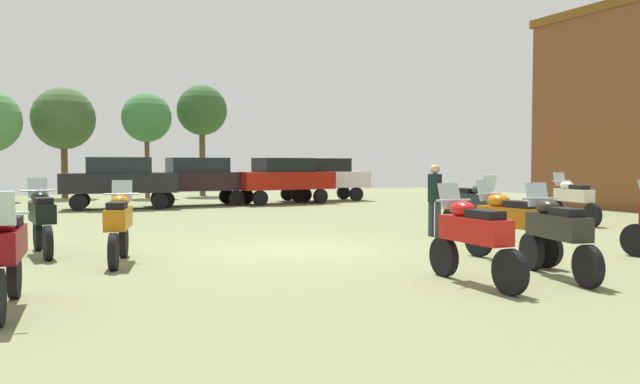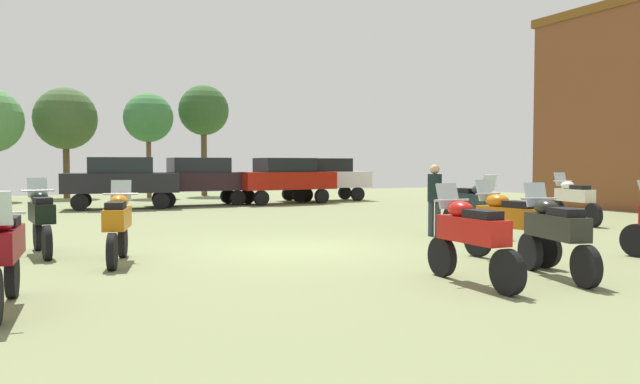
{
  "view_description": "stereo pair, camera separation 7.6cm",
  "coord_description": "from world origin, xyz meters",
  "px_view_note": "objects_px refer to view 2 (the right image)",
  "views": [
    {
      "loc": [
        -5.12,
        -11.57,
        1.78
      ],
      "look_at": [
        1.99,
        2.75,
        1.04
      ],
      "focal_mm": 34.81,
      "sensor_mm": 36.0,
      "label": 1
    },
    {
      "loc": [
        -5.05,
        -11.6,
        1.78
      ],
      "look_at": [
        1.99,
        2.75,
        1.04
      ],
      "focal_mm": 34.81,
      "sensor_mm": 36.0,
      "label": 2
    }
  ],
  "objects_px": {
    "car_6": "(323,176)",
    "car_3": "(199,178)",
    "motorcycle_3": "(3,251)",
    "motorcycle_4": "(118,223)",
    "car_4": "(121,179)",
    "tree_1": "(204,111)",
    "motorcycle_9": "(508,222)",
    "motorcycle_6": "(574,199)",
    "person_1": "(435,194)",
    "motorcycle_1": "(472,205)",
    "car_2": "(285,177)",
    "motorcycle_7": "(555,232)",
    "tree_4": "(148,118)",
    "tree_5": "(66,119)",
    "motorcycle_11": "(41,218)",
    "motorcycle_8": "(471,236)"
  },
  "relations": [
    {
      "from": "motorcycle_6",
      "to": "car_6",
      "type": "xyz_separation_m",
      "value": [
        -1.47,
        13.35,
        0.43
      ]
    },
    {
      "from": "motorcycle_6",
      "to": "motorcycle_9",
      "type": "relative_size",
      "value": 1.08
    },
    {
      "from": "motorcycle_7",
      "to": "tree_4",
      "type": "relative_size",
      "value": 0.39
    },
    {
      "from": "car_4",
      "to": "tree_1",
      "type": "bearing_deg",
      "value": -23.7
    },
    {
      "from": "motorcycle_1",
      "to": "car_2",
      "type": "relative_size",
      "value": 0.51
    },
    {
      "from": "car_6",
      "to": "car_3",
      "type": "bearing_deg",
      "value": 99.78
    },
    {
      "from": "motorcycle_1",
      "to": "motorcycle_6",
      "type": "relative_size",
      "value": 0.98
    },
    {
      "from": "motorcycle_11",
      "to": "car_2",
      "type": "bearing_deg",
      "value": 45.5
    },
    {
      "from": "car_2",
      "to": "motorcycle_11",
      "type": "bearing_deg",
      "value": 135.8
    },
    {
      "from": "motorcycle_7",
      "to": "motorcycle_3",
      "type": "bearing_deg",
      "value": -174.58
    },
    {
      "from": "motorcycle_1",
      "to": "car_2",
      "type": "distance_m",
      "value": 13.06
    },
    {
      "from": "car_4",
      "to": "tree_1",
      "type": "xyz_separation_m",
      "value": [
        5.63,
        8.42,
        3.45
      ]
    },
    {
      "from": "car_6",
      "to": "car_4",
      "type": "bearing_deg",
      "value": 100.96
    },
    {
      "from": "motorcycle_7",
      "to": "car_6",
      "type": "height_order",
      "value": "car_6"
    },
    {
      "from": "car_2",
      "to": "tree_5",
      "type": "bearing_deg",
      "value": 38.07
    },
    {
      "from": "motorcycle_4",
      "to": "tree_5",
      "type": "height_order",
      "value": "tree_5"
    },
    {
      "from": "car_4",
      "to": "tree_1",
      "type": "relative_size",
      "value": 0.75
    },
    {
      "from": "motorcycle_11",
      "to": "tree_4",
      "type": "distance_m",
      "value": 20.72
    },
    {
      "from": "motorcycle_4",
      "to": "tree_1",
      "type": "distance_m",
      "value": 23.68
    },
    {
      "from": "motorcycle_9",
      "to": "tree_5",
      "type": "relative_size",
      "value": 0.38
    },
    {
      "from": "motorcycle_4",
      "to": "car_2",
      "type": "distance_m",
      "value": 16.42
    },
    {
      "from": "motorcycle_6",
      "to": "motorcycle_7",
      "type": "xyz_separation_m",
      "value": [
        -7.08,
        -5.93,
        -0.03
      ]
    },
    {
      "from": "motorcycle_6",
      "to": "car_2",
      "type": "height_order",
      "value": "car_2"
    },
    {
      "from": "tree_4",
      "to": "tree_5",
      "type": "relative_size",
      "value": 0.96
    },
    {
      "from": "motorcycle_4",
      "to": "tree_4",
      "type": "bearing_deg",
      "value": 92.92
    },
    {
      "from": "tree_1",
      "to": "tree_5",
      "type": "height_order",
      "value": "tree_1"
    },
    {
      "from": "motorcycle_3",
      "to": "motorcycle_4",
      "type": "height_order",
      "value": "motorcycle_3"
    },
    {
      "from": "motorcycle_11",
      "to": "motorcycle_1",
      "type": "bearing_deg",
      "value": -10.19
    },
    {
      "from": "motorcycle_1",
      "to": "motorcycle_7",
      "type": "bearing_deg",
      "value": 63.66
    },
    {
      "from": "motorcycle_7",
      "to": "person_1",
      "type": "xyz_separation_m",
      "value": [
        1.65,
        5.28,
        0.3
      ]
    },
    {
      "from": "person_1",
      "to": "tree_1",
      "type": "xyz_separation_m",
      "value": [
        0.23,
        21.22,
        3.61
      ]
    },
    {
      "from": "motorcycle_6",
      "to": "tree_5",
      "type": "relative_size",
      "value": 0.41
    },
    {
      "from": "motorcycle_7",
      "to": "tree_1",
      "type": "height_order",
      "value": "tree_1"
    },
    {
      "from": "motorcycle_3",
      "to": "car_2",
      "type": "height_order",
      "value": "car_2"
    },
    {
      "from": "motorcycle_9",
      "to": "tree_5",
      "type": "xyz_separation_m",
      "value": [
        -5.56,
        25.78,
        3.31
      ]
    },
    {
      "from": "person_1",
      "to": "tree_5",
      "type": "xyz_separation_m",
      "value": [
        -6.74,
        22.03,
        3.01
      ]
    },
    {
      "from": "tree_5",
      "to": "tree_4",
      "type": "bearing_deg",
      "value": -22.08
    },
    {
      "from": "motorcycle_9",
      "to": "car_3",
      "type": "distance_m",
      "value": 17.14
    },
    {
      "from": "motorcycle_7",
      "to": "car_4",
      "type": "relative_size",
      "value": 0.46
    },
    {
      "from": "car_2",
      "to": "motorcycle_6",
      "type": "bearing_deg",
      "value": -166.47
    },
    {
      "from": "motorcycle_11",
      "to": "person_1",
      "type": "bearing_deg",
      "value": -9.97
    },
    {
      "from": "car_6",
      "to": "tree_1",
      "type": "relative_size",
      "value": 0.73
    },
    {
      "from": "motorcycle_1",
      "to": "car_2",
      "type": "xyz_separation_m",
      "value": [
        0.49,
        13.04,
        0.43
      ]
    },
    {
      "from": "motorcycle_11",
      "to": "car_4",
      "type": "height_order",
      "value": "car_4"
    },
    {
      "from": "motorcycle_1",
      "to": "motorcycle_9",
      "type": "height_order",
      "value": "motorcycle_1"
    },
    {
      "from": "car_2",
      "to": "car_4",
      "type": "height_order",
      "value": "same"
    },
    {
      "from": "motorcycle_9",
      "to": "car_2",
      "type": "height_order",
      "value": "car_2"
    },
    {
      "from": "motorcycle_7",
      "to": "motorcycle_8",
      "type": "height_order",
      "value": "motorcycle_8"
    },
    {
      "from": "car_6",
      "to": "tree_4",
      "type": "distance_m",
      "value": 9.85
    },
    {
      "from": "car_6",
      "to": "motorcycle_8",
      "type": "bearing_deg",
      "value": 163.24
    }
  ]
}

